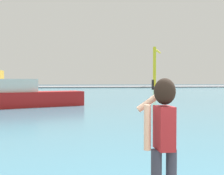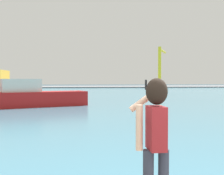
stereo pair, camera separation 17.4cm
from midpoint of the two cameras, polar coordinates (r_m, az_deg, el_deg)
ground_plane at (r=52.70m, az=-5.56°, el=-1.05°), size 220.00×220.00×0.00m
harbor_water at (r=54.69m, az=-5.63°, el=-0.95°), size 140.00×100.00×0.02m
far_shore_dock at (r=94.66m, az=-6.35°, el=0.15°), size 140.00×20.00×0.38m
person_photographer at (r=3.68m, az=9.05°, el=-8.67°), size 0.52×0.55×1.74m
boat_moored at (r=24.99m, az=-16.91°, el=-1.82°), size 9.21×5.36×2.39m
port_crane at (r=92.99m, az=8.81°, el=5.23°), size 5.77×11.11×12.77m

